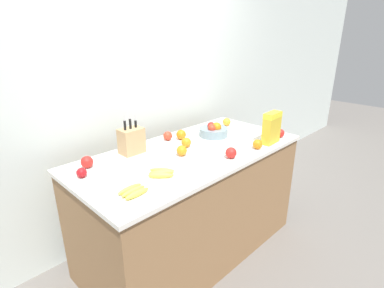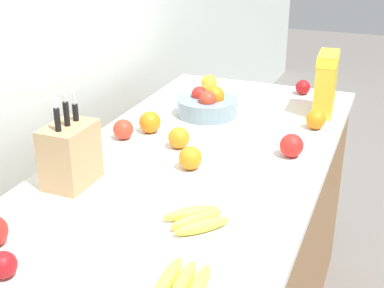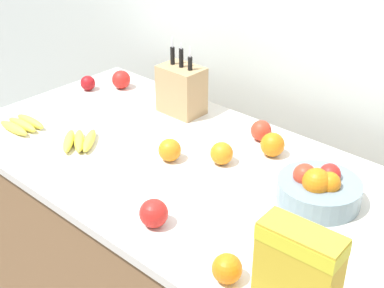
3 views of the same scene
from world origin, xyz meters
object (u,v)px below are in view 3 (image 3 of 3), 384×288
(knife_block, at_px, (182,90))
(fruit_bowl, at_px, (319,188))
(apple_rear, at_px, (88,83))
(banana_bunch_left, at_px, (79,141))
(orange_front_left, at_px, (170,150))
(orange_by_cereal, at_px, (227,269))
(orange_back_center, at_px, (272,145))
(orange_mid_left, at_px, (222,153))
(apple_near_bananas, at_px, (121,80))
(cereal_box, at_px, (297,273))
(apple_by_knife_block, at_px, (261,131))
(banana_bunch_right, at_px, (22,125))
(apple_rightmost, at_px, (154,213))

(knife_block, distance_m, fruit_bowl, 0.76)
(apple_rear, bearing_deg, banana_bunch_left, -41.72)
(orange_front_left, xyz_separation_m, orange_by_cereal, (0.52, -0.32, -0.00))
(orange_back_center, distance_m, orange_mid_left, 0.19)
(apple_near_bananas, relative_size, orange_back_center, 0.98)
(cereal_box, xyz_separation_m, apple_near_bananas, (-1.31, 0.63, -0.10))
(cereal_box, distance_m, orange_mid_left, 0.71)
(orange_back_center, bearing_deg, knife_block, 175.05)
(cereal_box, distance_m, banana_bunch_left, 1.05)
(apple_rear, distance_m, orange_front_left, 0.72)
(orange_front_left, bearing_deg, orange_back_center, 47.58)
(fruit_bowl, distance_m, apple_by_knife_block, 0.41)
(knife_block, height_order, banana_bunch_right, knife_block)
(apple_by_knife_block, bearing_deg, cereal_box, -49.37)
(banana_bunch_right, height_order, apple_rightmost, apple_rightmost)
(fruit_bowl, bearing_deg, banana_bunch_right, -162.68)
(banana_bunch_right, relative_size, apple_by_knife_block, 2.14)
(banana_bunch_left, relative_size, apple_near_bananas, 2.35)
(banana_bunch_left, xyz_separation_m, apple_near_bananas, (-0.28, 0.45, 0.02))
(cereal_box, bearing_deg, fruit_bowl, 110.82)
(cereal_box, xyz_separation_m, apple_by_knife_block, (-0.56, 0.65, -0.10))
(orange_mid_left, bearing_deg, apple_rightmost, -79.18)
(apple_by_knife_block, relative_size, orange_back_center, 0.91)
(banana_bunch_left, distance_m, banana_bunch_right, 0.27)
(apple_by_knife_block, distance_m, apple_near_bananas, 0.75)
(knife_block, height_order, orange_mid_left, knife_block)
(banana_bunch_left, bearing_deg, orange_front_left, 24.63)
(apple_rightmost, relative_size, orange_mid_left, 1.06)
(knife_block, relative_size, banana_bunch_right, 1.84)
(apple_rear, distance_m, orange_mid_left, 0.84)
(banana_bunch_left, relative_size, orange_back_center, 2.29)
(apple_near_bananas, height_order, orange_mid_left, apple_near_bananas)
(apple_rear, height_order, orange_front_left, orange_front_left)
(apple_rightmost, bearing_deg, knife_block, 127.22)
(apple_by_knife_block, bearing_deg, apple_near_bananas, -177.94)
(apple_by_knife_block, distance_m, orange_mid_left, 0.23)
(banana_bunch_right, bearing_deg, apple_by_knife_block, 36.77)
(banana_bunch_right, xyz_separation_m, orange_front_left, (0.58, 0.21, 0.02))
(apple_rightmost, distance_m, apple_rear, 1.03)
(knife_block, bearing_deg, orange_by_cereal, -40.12)
(apple_near_bananas, bearing_deg, orange_back_center, -2.61)
(apple_by_knife_block, bearing_deg, banana_bunch_left, -134.29)
(fruit_bowl, distance_m, orange_back_center, 0.30)
(fruit_bowl, distance_m, orange_front_left, 0.52)
(apple_near_bananas, relative_size, orange_mid_left, 1.06)
(banana_bunch_left, bearing_deg, knife_block, 79.20)
(banana_bunch_right, xyz_separation_m, apple_rear, (-0.11, 0.40, 0.02))
(cereal_box, height_order, orange_by_cereal, cereal_box)
(knife_block, distance_m, orange_mid_left, 0.43)
(orange_mid_left, bearing_deg, knife_block, 151.77)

